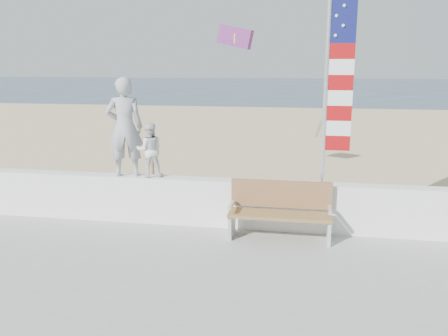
{
  "coord_description": "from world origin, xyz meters",
  "views": [
    {
      "loc": [
        1.69,
        -6.52,
        3.2
      ],
      "look_at": [
        0.2,
        1.8,
        1.35
      ],
      "focal_mm": 38.0,
      "sensor_mm": 36.0,
      "label": 1
    }
  ],
  "objects_px": {
    "adult": "(125,127)",
    "bench": "(280,210)",
    "child": "(150,150)",
    "flag": "(334,77)"
  },
  "relations": [
    {
      "from": "adult",
      "to": "bench",
      "type": "bearing_deg",
      "value": 153.3
    },
    {
      "from": "adult",
      "to": "child",
      "type": "distance_m",
      "value": 0.64
    },
    {
      "from": "child",
      "to": "bench",
      "type": "height_order",
      "value": "child"
    },
    {
      "from": "bench",
      "to": "flag",
      "type": "height_order",
      "value": "flag"
    },
    {
      "from": "flag",
      "to": "adult",
      "type": "bearing_deg",
      "value": 180.0
    },
    {
      "from": "adult",
      "to": "flag",
      "type": "xyz_separation_m",
      "value": [
        3.86,
        -0.0,
        0.96
      ]
    },
    {
      "from": "child",
      "to": "adult",
      "type": "bearing_deg",
      "value": -19.74
    },
    {
      "from": "bench",
      "to": "flag",
      "type": "distance_m",
      "value": 2.49
    },
    {
      "from": "child",
      "to": "bench",
      "type": "relative_size",
      "value": 0.58
    },
    {
      "from": "child",
      "to": "bench",
      "type": "bearing_deg",
      "value": 150.1
    }
  ]
}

